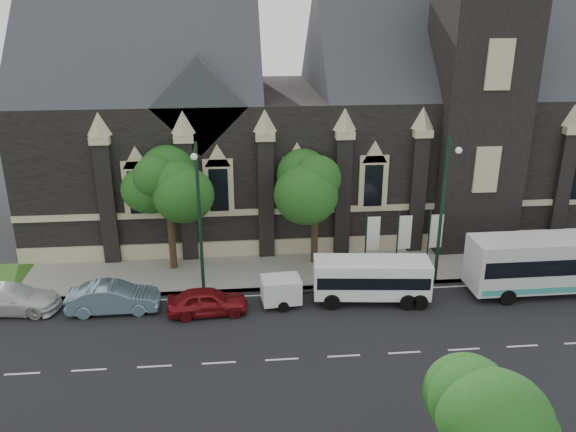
{
  "coord_description": "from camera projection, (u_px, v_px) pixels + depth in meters",
  "views": [
    {
      "loc": [
        -1.93,
        -23.49,
        16.16
      ],
      "look_at": [
        0.87,
        6.0,
        5.07
      ],
      "focal_mm": 36.19,
      "sensor_mm": 36.0,
      "label": 1
    }
  ],
  "objects": [
    {
      "name": "ground",
      "position": [
        282.0,
        359.0,
        27.74
      ],
      "size": [
        160.0,
        160.0,
        0.0
      ],
      "primitive_type": "plane",
      "color": "black",
      "rests_on": "ground"
    },
    {
      "name": "sidewalk",
      "position": [
        269.0,
        271.0,
        36.57
      ],
      "size": [
        80.0,
        5.0,
        0.15
      ],
      "primitive_type": "cube",
      "color": "gray",
      "rests_on": "ground"
    },
    {
      "name": "museum",
      "position": [
        329.0,
        115.0,
        42.83
      ],
      "size": [
        40.0,
        17.7,
        29.9
      ],
      "color": "black",
      "rests_on": "ground"
    },
    {
      "name": "tree_park_east",
      "position": [
        505.0,
        396.0,
        17.97
      ],
      "size": [
        3.4,
        3.4,
        6.28
      ],
      "color": "black",
      "rests_on": "ground"
    },
    {
      "name": "tree_walk_right",
      "position": [
        318.0,
        177.0,
        35.97
      ],
      "size": [
        4.08,
        4.08,
        7.8
      ],
      "color": "black",
      "rests_on": "ground"
    },
    {
      "name": "tree_walk_left",
      "position": [
        171.0,
        182.0,
        35.19
      ],
      "size": [
        3.91,
        3.91,
        7.64
      ],
      "color": "black",
      "rests_on": "ground"
    },
    {
      "name": "street_lamp_near",
      "position": [
        444.0,
        203.0,
        33.44
      ],
      "size": [
        0.36,
        1.88,
        9.0
      ],
      "color": "black",
      "rests_on": "ground"
    },
    {
      "name": "street_lamp_mid",
      "position": [
        199.0,
        211.0,
        32.2
      ],
      "size": [
        0.36,
        1.88,
        9.0
      ],
      "color": "black",
      "rests_on": "ground"
    },
    {
      "name": "banner_flag_left",
      "position": [
        371.0,
        237.0,
        35.85
      ],
      "size": [
        0.9,
        0.1,
        4.0
      ],
      "color": "black",
      "rests_on": "ground"
    },
    {
      "name": "banner_flag_center",
      "position": [
        402.0,
        236.0,
        36.02
      ],
      "size": [
        0.9,
        0.1,
        4.0
      ],
      "color": "black",
      "rests_on": "ground"
    },
    {
      "name": "banner_flag_right",
      "position": [
        433.0,
        234.0,
        36.2
      ],
      "size": [
        0.9,
        0.1,
        4.0
      ],
      "color": "black",
      "rests_on": "ground"
    },
    {
      "name": "tour_coach",
      "position": [
        570.0,
        262.0,
        33.61
      ],
      "size": [
        11.82,
        2.8,
        3.44
      ],
      "rotation": [
        0.0,
        0.0,
        0.01
      ],
      "color": "silver",
      "rests_on": "ground"
    },
    {
      "name": "shuttle_bus",
      "position": [
        372.0,
        278.0,
        32.67
      ],
      "size": [
        6.65,
        2.89,
        2.5
      ],
      "rotation": [
        0.0,
        0.0,
        -0.1
      ],
      "color": "white",
      "rests_on": "ground"
    },
    {
      "name": "box_trailer",
      "position": [
        281.0,
        290.0,
        32.39
      ],
      "size": [
        3.14,
        1.85,
        1.65
      ],
      "rotation": [
        0.0,
        0.0,
        0.09
      ],
      "color": "silver",
      "rests_on": "ground"
    },
    {
      "name": "sedan",
      "position": [
        113.0,
        298.0,
        31.79
      ],
      "size": [
        4.96,
        1.81,
        1.63
      ],
      "primitive_type": "imported",
      "rotation": [
        0.0,
        0.0,
        1.59
      ],
      "color": "#6F8EA0",
      "rests_on": "ground"
    },
    {
      "name": "car_far_red",
      "position": [
        208.0,
        301.0,
        31.55
      ],
      "size": [
        4.46,
        2.0,
        1.49
      ],
      "primitive_type": "imported",
      "rotation": [
        0.0,
        0.0,
        1.63
      ],
      "color": "maroon",
      "rests_on": "ground"
    },
    {
      "name": "car_far_white",
      "position": [
        10.0,
        298.0,
        31.81
      ],
      "size": [
        5.54,
        2.74,
        1.55
      ],
      "primitive_type": "imported",
      "rotation": [
        0.0,
        0.0,
        1.46
      ],
      "color": "silver",
      "rests_on": "ground"
    }
  ]
}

